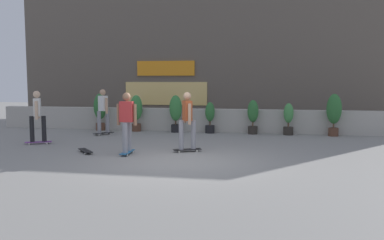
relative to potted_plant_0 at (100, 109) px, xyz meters
The scene contains 15 objects.
ground_plane 7.23m from the potted_plant_0, 50.64° to the right, with size 48.00×48.00×0.00m, color gray.
planter_wall 4.59m from the potted_plant_0, ahead, with size 18.00×0.40×0.90m, color #B2ADA3.
building_backdrop 6.79m from the potted_plant_0, 44.37° to the left, with size 20.00×2.08×6.50m.
potted_plant_0 is the anchor object (origin of this frame).
potted_plant_1 1.53m from the potted_plant_0, ahead, with size 0.49×0.49×1.44m.
potted_plant_2 3.14m from the potted_plant_0, ahead, with size 0.49×0.49×1.45m.
potted_plant_3 4.50m from the potted_plant_0, ahead, with size 0.36×0.36×1.19m.
potted_plant_4 6.13m from the potted_plant_0, ahead, with size 0.41×0.41×1.29m.
potted_plant_5 7.44m from the potted_plant_0, ahead, with size 0.36×0.36×1.18m.
potted_plant_6 9.04m from the potted_plant_0, ahead, with size 0.53×0.53×1.54m.
skater_far_right 5.65m from the potted_plant_0, 59.21° to the right, with size 0.56×0.81×1.70m.
skater_foreground 1.39m from the potted_plant_0, 61.82° to the right, with size 0.61×0.78×1.70m.
skater_by_wall_left 6.08m from the potted_plant_0, 43.14° to the right, with size 0.80×0.54×1.70m.
skater_far_left 3.70m from the potted_plant_0, 97.98° to the right, with size 0.81×0.53×1.70m.
skateboard_near_camera 5.19m from the potted_plant_0, 71.15° to the right, with size 0.68×0.73×0.08m.
Camera 1 is at (2.09, -9.62, 2.02)m, focal length 37.40 mm.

